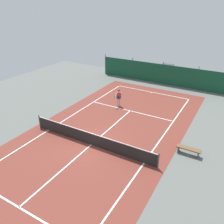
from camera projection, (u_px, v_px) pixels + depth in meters
The scene contains 9 objects.
ground_plane at pixel (91, 145), 16.59m from camera, with size 36.00×36.00×0.00m, color slate.
court_surface at pixel (91, 145), 16.59m from camera, with size 11.02×26.60×0.01m.
tennis_net at pixel (91, 139), 16.36m from camera, with size 10.12×0.10×1.10m.
back_fence at pixel (163, 77), 28.48m from camera, with size 16.30×0.98×2.70m.
tennis_player at pixel (119, 97), 22.15m from camera, with size 0.59×0.81×1.64m.
tennis_ball_near_player at pixel (141, 90), 26.48m from camera, with size 0.07×0.07×0.07m, color #CCDB33.
tennis_ball_midcourt at pixel (96, 130), 18.39m from camera, with size 0.07×0.07×0.07m, color #CCDB33.
parked_car at pixel (166, 72), 29.98m from camera, with size 2.30×4.34×1.68m.
courtside_bench at pixel (189, 150), 15.43m from camera, with size 1.60×0.40×0.49m.
Camera 1 is at (8.20, -11.21, 9.50)m, focal length 36.98 mm.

